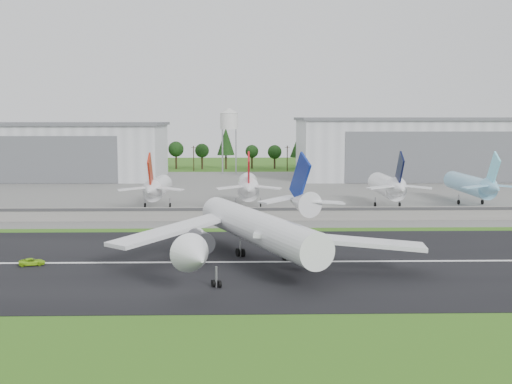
{
  "coord_description": "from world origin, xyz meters",
  "views": [
    {
      "loc": [
        0.45,
        -100.86,
        25.66
      ],
      "look_at": [
        3.65,
        40.0,
        9.0
      ],
      "focal_mm": 45.0,
      "sensor_mm": 36.0,
      "label": 1
    }
  ],
  "objects_px": {
    "ground_vehicle": "(32,262)",
    "parked_jet_navy": "(389,186)",
    "parked_jet_red_a": "(157,188)",
    "parked_jet_red_b": "(248,187)",
    "parked_jet_skyblue": "(473,185)",
    "main_airliner": "(257,236)"
  },
  "relations": [
    {
      "from": "main_airliner",
      "to": "parked_jet_skyblue",
      "type": "bearing_deg",
      "value": -153.39
    },
    {
      "from": "ground_vehicle",
      "to": "parked_jet_red_b",
      "type": "xyz_separation_m",
      "value": [
        38.05,
        68.25,
        5.5
      ]
    },
    {
      "from": "main_airliner",
      "to": "parked_jet_red_b",
      "type": "xyz_separation_m",
      "value": [
        -0.8,
        66.97,
        1.31
      ]
    },
    {
      "from": "parked_jet_red_a",
      "to": "parked_jet_skyblue",
      "type": "bearing_deg",
      "value": 3.17
    },
    {
      "from": "ground_vehicle",
      "to": "parked_jet_navy",
      "type": "xyz_separation_m",
      "value": [
        77.5,
        68.25,
        5.49
      ]
    },
    {
      "from": "main_airliner",
      "to": "parked_jet_red_b",
      "type": "height_order",
      "value": "main_airliner"
    },
    {
      "from": "ground_vehicle",
      "to": "parked_jet_navy",
      "type": "relative_size",
      "value": 0.14
    },
    {
      "from": "parked_jet_red_a",
      "to": "parked_jet_red_b",
      "type": "distance_m",
      "value": 25.48
    },
    {
      "from": "ground_vehicle",
      "to": "parked_jet_skyblue",
      "type": "xyz_separation_m",
      "value": [
        103.04,
        73.22,
        5.27
      ]
    },
    {
      "from": "parked_jet_red_a",
      "to": "parked_jet_red_b",
      "type": "bearing_deg",
      "value": 0.11
    },
    {
      "from": "main_airliner",
      "to": "ground_vehicle",
      "type": "xyz_separation_m",
      "value": [
        -38.86,
        -1.28,
        -4.19
      ]
    },
    {
      "from": "parked_jet_skyblue",
      "to": "parked_jet_navy",
      "type": "bearing_deg",
      "value": -168.98
    },
    {
      "from": "main_airliner",
      "to": "ground_vehicle",
      "type": "distance_m",
      "value": 39.1
    },
    {
      "from": "main_airliner",
      "to": "parked_jet_red_b",
      "type": "bearing_deg",
      "value": -110.97
    },
    {
      "from": "parked_jet_red_a",
      "to": "parked_jet_skyblue",
      "type": "distance_m",
      "value": 90.6
    },
    {
      "from": "parked_jet_red_a",
      "to": "parked_jet_red_b",
      "type": "xyz_separation_m",
      "value": [
        25.48,
        0.05,
        0.27
      ]
    },
    {
      "from": "main_airliner",
      "to": "parked_jet_red_a",
      "type": "distance_m",
      "value": 71.91
    },
    {
      "from": "ground_vehicle",
      "to": "parked_jet_red_a",
      "type": "height_order",
      "value": "parked_jet_red_a"
    },
    {
      "from": "main_airliner",
      "to": "parked_jet_red_a",
      "type": "height_order",
      "value": "main_airliner"
    },
    {
      "from": "main_airliner",
      "to": "parked_jet_navy",
      "type": "height_order",
      "value": "main_airliner"
    },
    {
      "from": "main_airliner",
      "to": "ground_vehicle",
      "type": "height_order",
      "value": "main_airliner"
    },
    {
      "from": "parked_jet_red_b",
      "to": "parked_jet_skyblue",
      "type": "bearing_deg",
      "value": 4.37
    }
  ]
}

